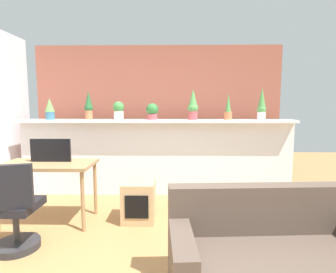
{
  "coord_description": "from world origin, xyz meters",
  "views": [
    {
      "loc": [
        0.26,
        -2.32,
        1.45
      ],
      "look_at": [
        0.2,
        1.26,
        1.04
      ],
      "focal_mm": 28.85,
      "sensor_mm": 36.0,
      "label": 1
    }
  ],
  "objects_px": {
    "potted_plant_1": "(89,106)",
    "potted_plant_3": "(152,111)",
    "side_cube_shelf": "(139,201)",
    "potted_plant_4": "(193,105)",
    "potted_plant_0": "(50,109)",
    "tv_monitor": "(51,150)",
    "potted_plant_6": "(262,105)",
    "desk": "(48,170)",
    "couch": "(273,262)",
    "office_chair": "(13,214)",
    "potted_plant_2": "(119,110)",
    "potted_plant_5": "(228,109)"
  },
  "relations": [
    {
      "from": "potted_plant_0",
      "to": "potted_plant_1",
      "type": "bearing_deg",
      "value": 6.12
    },
    {
      "from": "potted_plant_5",
      "to": "couch",
      "type": "xyz_separation_m",
      "value": [
        -0.12,
        -2.37,
        -1.12
      ]
    },
    {
      "from": "side_cube_shelf",
      "to": "couch",
      "type": "bearing_deg",
      "value": -48.84
    },
    {
      "from": "potted_plant_1",
      "to": "potted_plant_3",
      "type": "bearing_deg",
      "value": -2.63
    },
    {
      "from": "potted_plant_1",
      "to": "tv_monitor",
      "type": "distance_m",
      "value": 1.17
    },
    {
      "from": "potted_plant_4",
      "to": "office_chair",
      "type": "xyz_separation_m",
      "value": [
        -1.88,
        -1.75,
        -1.06
      ]
    },
    {
      "from": "potted_plant_5",
      "to": "couch",
      "type": "bearing_deg",
      "value": -92.79
    },
    {
      "from": "potted_plant_2",
      "to": "couch",
      "type": "xyz_separation_m",
      "value": [
        1.61,
        -2.35,
        -1.09
      ]
    },
    {
      "from": "office_chair",
      "to": "potted_plant_3",
      "type": "bearing_deg",
      "value": 54.74
    },
    {
      "from": "potted_plant_2",
      "to": "couch",
      "type": "height_order",
      "value": "potted_plant_2"
    },
    {
      "from": "potted_plant_0",
      "to": "potted_plant_1",
      "type": "height_order",
      "value": "potted_plant_1"
    },
    {
      "from": "potted_plant_5",
      "to": "desk",
      "type": "relative_size",
      "value": 0.38
    },
    {
      "from": "potted_plant_6",
      "to": "couch",
      "type": "height_order",
      "value": "potted_plant_6"
    },
    {
      "from": "potted_plant_0",
      "to": "potted_plant_2",
      "type": "distance_m",
      "value": 1.09
    },
    {
      "from": "potted_plant_0",
      "to": "potted_plant_4",
      "type": "bearing_deg",
      "value": 0.3
    },
    {
      "from": "desk",
      "to": "couch",
      "type": "bearing_deg",
      "value": -29.57
    },
    {
      "from": "potted_plant_3",
      "to": "office_chair",
      "type": "distance_m",
      "value": 2.36
    },
    {
      "from": "potted_plant_6",
      "to": "tv_monitor",
      "type": "relative_size",
      "value": 1.02
    },
    {
      "from": "desk",
      "to": "office_chair",
      "type": "relative_size",
      "value": 1.21
    },
    {
      "from": "office_chair",
      "to": "couch",
      "type": "xyz_separation_m",
      "value": [
        2.32,
        -0.6,
        -0.11
      ]
    },
    {
      "from": "potted_plant_1",
      "to": "potted_plant_2",
      "type": "height_order",
      "value": "potted_plant_1"
    },
    {
      "from": "potted_plant_6",
      "to": "desk",
      "type": "height_order",
      "value": "potted_plant_6"
    },
    {
      "from": "side_cube_shelf",
      "to": "potted_plant_4",
      "type": "bearing_deg",
      "value": 53.14
    },
    {
      "from": "side_cube_shelf",
      "to": "couch",
      "type": "height_order",
      "value": "couch"
    },
    {
      "from": "potted_plant_2",
      "to": "office_chair",
      "type": "distance_m",
      "value": 2.13
    },
    {
      "from": "potted_plant_2",
      "to": "tv_monitor",
      "type": "height_order",
      "value": "potted_plant_2"
    },
    {
      "from": "potted_plant_0",
      "to": "potted_plant_1",
      "type": "distance_m",
      "value": 0.6
    },
    {
      "from": "side_cube_shelf",
      "to": "potted_plant_0",
      "type": "bearing_deg",
      "value": 147.17
    },
    {
      "from": "potted_plant_5",
      "to": "tv_monitor",
      "type": "height_order",
      "value": "potted_plant_5"
    },
    {
      "from": "potted_plant_0",
      "to": "potted_plant_1",
      "type": "relative_size",
      "value": 0.76
    },
    {
      "from": "potted_plant_4",
      "to": "desk",
      "type": "relative_size",
      "value": 0.43
    },
    {
      "from": "potted_plant_2",
      "to": "potted_plant_5",
      "type": "distance_m",
      "value": 1.73
    },
    {
      "from": "potted_plant_2",
      "to": "potted_plant_0",
      "type": "bearing_deg",
      "value": -179.27
    },
    {
      "from": "desk",
      "to": "tv_monitor",
      "type": "xyz_separation_m",
      "value": [
        0.01,
        0.08,
        0.23
      ]
    },
    {
      "from": "side_cube_shelf",
      "to": "tv_monitor",
      "type": "bearing_deg",
      "value": 178.87
    },
    {
      "from": "desk",
      "to": "potted_plant_6",
      "type": "bearing_deg",
      "value": 20.37
    },
    {
      "from": "potted_plant_0",
      "to": "tv_monitor",
      "type": "relative_size",
      "value": 0.68
    },
    {
      "from": "potted_plant_0",
      "to": "potted_plant_3",
      "type": "height_order",
      "value": "potted_plant_0"
    },
    {
      "from": "potted_plant_2",
      "to": "office_chair",
      "type": "height_order",
      "value": "potted_plant_2"
    },
    {
      "from": "desk",
      "to": "couch",
      "type": "distance_m",
      "value": 2.66
    },
    {
      "from": "potted_plant_1",
      "to": "side_cube_shelf",
      "type": "bearing_deg",
      "value": -48.65
    },
    {
      "from": "potted_plant_0",
      "to": "potted_plant_5",
      "type": "height_order",
      "value": "potted_plant_5"
    },
    {
      "from": "potted_plant_3",
      "to": "potted_plant_5",
      "type": "xyz_separation_m",
      "value": [
        1.2,
        0.01,
        0.04
      ]
    },
    {
      "from": "potted_plant_6",
      "to": "side_cube_shelf",
      "type": "height_order",
      "value": "potted_plant_6"
    },
    {
      "from": "tv_monitor",
      "to": "couch",
      "type": "relative_size",
      "value": 0.31
    },
    {
      "from": "potted_plant_3",
      "to": "side_cube_shelf",
      "type": "height_order",
      "value": "potted_plant_3"
    },
    {
      "from": "potted_plant_1",
      "to": "couch",
      "type": "height_order",
      "value": "potted_plant_1"
    },
    {
      "from": "potted_plant_6",
      "to": "tv_monitor",
      "type": "xyz_separation_m",
      "value": [
        -2.92,
        -1.01,
        -0.56
      ]
    },
    {
      "from": "potted_plant_6",
      "to": "side_cube_shelf",
      "type": "relative_size",
      "value": 1.01
    },
    {
      "from": "potted_plant_1",
      "to": "office_chair",
      "type": "relative_size",
      "value": 0.49
    }
  ]
}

